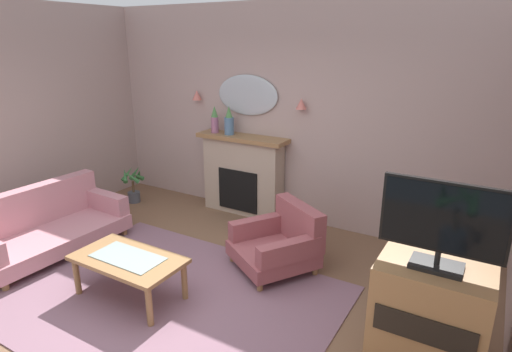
{
  "coord_description": "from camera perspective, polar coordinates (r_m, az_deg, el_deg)",
  "views": [
    {
      "loc": [
        2.57,
        -2.45,
        2.46
      ],
      "look_at": [
        0.26,
        1.45,
        0.99
      ],
      "focal_mm": 29.7,
      "sensor_mm": 36.0,
      "label": 1
    }
  ],
  "objects": [
    {
      "name": "wall_sconce_right",
      "position": [
        5.57,
        6.11,
        9.66
      ],
      "size": [
        0.14,
        0.14,
        0.14
      ],
      "primitive_type": "cone",
      "color": "#D17066"
    },
    {
      "name": "floral_couch",
      "position": [
        5.71,
        -26.41,
        -5.98
      ],
      "size": [
        0.93,
        1.75,
        0.76
      ],
      "color": "#B77A84",
      "rests_on": "ground"
    },
    {
      "name": "potted_plant_small_fern",
      "position": [
        6.89,
        -16.21,
        -1.08
      ],
      "size": [
        0.38,
        0.38,
        0.57
      ],
      "color": "#474C56",
      "rests_on": "ground"
    },
    {
      "name": "wall_mirror",
      "position": [
        6.01,
        -1.18,
        10.84
      ],
      "size": [
        0.96,
        0.06,
        0.56
      ],
      "primitive_type": "ellipsoid",
      "color": "#B2BCC6"
    },
    {
      "name": "tv_cabinet",
      "position": [
        3.61,
        22.22,
        -17.4
      ],
      "size": [
        0.8,
        0.57,
        0.9
      ],
      "color": "olive",
      "rests_on": "ground"
    },
    {
      "name": "coffee_table",
      "position": [
        4.39,
        -16.81,
        -11.09
      ],
      "size": [
        1.1,
        0.6,
        0.45
      ],
      "color": "olive",
      "rests_on": "ground"
    },
    {
      "name": "wall_sconce_left",
      "position": [
        6.46,
        -7.96,
        10.73
      ],
      "size": [
        0.14,
        0.14,
        0.14
      ],
      "primitive_type": "cone",
      "color": "#D17066"
    },
    {
      "name": "floor",
      "position": [
        4.35,
        -13.48,
        -17.84
      ],
      "size": [
        6.73,
        6.3,
        0.1
      ],
      "primitive_type": "cube",
      "color": "brown",
      "rests_on": "ground"
    },
    {
      "name": "wall_back",
      "position": [
        5.84,
        4.05,
        8.2
      ],
      "size": [
        6.73,
        0.1,
        2.94
      ],
      "primitive_type": "cube",
      "color": "#B29993",
      "rests_on": "ground"
    },
    {
      "name": "mantel_vase_right",
      "position": [
        6.17,
        -5.59,
        7.53
      ],
      "size": [
        0.11,
        0.11,
        0.39
      ],
      "color": "#9E6084",
      "rests_on": "fireplace"
    },
    {
      "name": "fireplace",
      "position": [
        6.14,
        -1.81,
        0.08
      ],
      "size": [
        1.36,
        0.36,
        1.16
      ],
      "color": "tan",
      "rests_on": "ground"
    },
    {
      "name": "tv_flatscreen",
      "position": [
        3.21,
        23.83,
        -5.85
      ],
      "size": [
        0.84,
        0.24,
        0.65
      ],
      "color": "black",
      "rests_on": "tv_cabinet"
    },
    {
      "name": "mantel_vase_left",
      "position": [
        6.03,
        -3.64,
        7.23
      ],
      "size": [
        0.14,
        0.14,
        0.4
      ],
      "color": "#4C7093",
      "rests_on": "fireplace"
    },
    {
      "name": "armchair_in_corner",
      "position": [
        4.78,
        3.29,
        -8.83
      ],
      "size": [
        1.11,
        1.12,
        0.71
      ],
      "color": "#934C51",
      "rests_on": "ground"
    },
    {
      "name": "patterned_rug",
      "position": [
        4.43,
        -11.69,
        -16.05
      ],
      "size": [
        3.2,
        2.4,
        0.01
      ],
      "primitive_type": "cube",
      "color": "#7F5B6B",
      "rests_on": "ground"
    }
  ]
}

